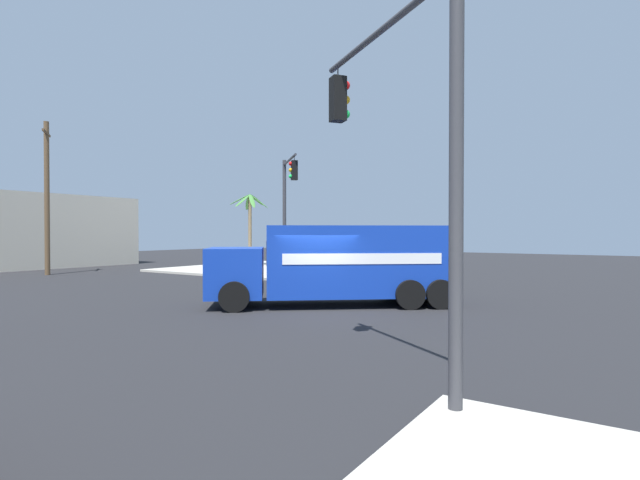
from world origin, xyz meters
The scene contains 8 objects.
ground_plane centered at (0.00, 0.00, 0.00)m, with size 100.00×100.00×0.00m, color black.
sidewalk_corner_far centered at (12.54, 12.54, 0.07)m, with size 12.08×12.08×0.14m, color #B2ADA0.
delivery_truck centered at (1.08, -0.04, 1.48)m, with size 7.25×8.16×2.82m.
traffic_light_primary centered at (6.87, 6.59, 4.33)m, with size 2.64×2.74×6.46m.
traffic_light_secondary centered at (-6.18, -5.72, 4.27)m, with size 2.66×3.72×6.28m.
vending_machine_red centered at (13.98, 13.25, 1.07)m, with size 1.17×1.13×1.85m.
palm_tree_far centered at (13.67, 15.27, 3.78)m, with size 2.99×2.63×5.37m.
utility_pole centered at (1.78, 21.11, 4.83)m, with size 1.40×1.85×9.36m.
Camera 1 is at (-13.49, -8.88, 2.57)m, focal length 26.89 mm.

